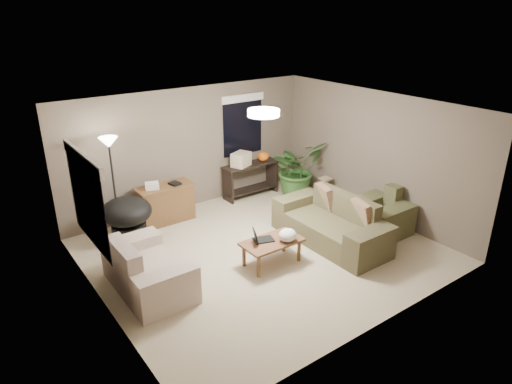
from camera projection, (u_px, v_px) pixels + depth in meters
room_shell at (263, 184)px, 7.49m from camera, size 5.50×5.50×5.50m
main_sofa at (332, 226)px, 8.20m from camera, size 0.95×2.20×0.85m
throw_pillows at (343, 205)px, 8.20m from camera, size 0.36×1.40×0.47m
loveseat at (147, 272)px, 6.79m from camera, size 0.90×1.60×0.85m
armchair at (379, 217)px, 8.54m from camera, size 0.95×1.00×0.85m
coffee_table at (272, 244)px, 7.46m from camera, size 1.00×0.55×0.42m
laptop at (260, 238)px, 7.39m from camera, size 0.43×0.32×0.24m
plastic_bag at (287, 235)px, 7.39m from camera, size 0.35×0.33×0.21m
desk at (166, 203)px, 8.94m from camera, size 1.10×0.50×0.75m
desk_papers at (157, 185)px, 8.68m from camera, size 0.71×0.31×0.12m
console_table at (251, 177)px, 10.14m from camera, size 1.30×0.40×0.75m
pumpkin at (263, 156)px, 10.17m from camera, size 0.33×0.33×0.21m
cardboard_box at (241, 159)px, 9.83m from camera, size 0.48×0.43×0.30m
papasan_chair at (127, 216)px, 8.22m from camera, size 1.16×1.16×0.80m
floor_lamp at (110, 155)px, 7.83m from camera, size 0.32×0.32×1.91m
ceiling_fixture at (264, 113)px, 7.04m from camera, size 0.50×0.50×0.10m
houseplant at (296, 175)px, 10.13m from camera, size 1.13×1.25×0.98m
cat_scratching_post at (325, 190)px, 10.02m from camera, size 0.32×0.32×0.50m
window_left at (85, 184)px, 6.03m from camera, size 0.05×1.56×1.33m
window_back at (243, 115)px, 9.85m from camera, size 1.06×0.05×1.33m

